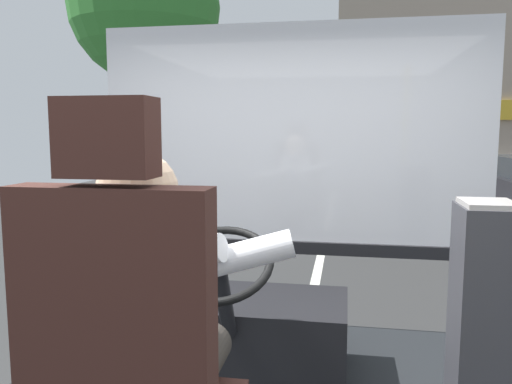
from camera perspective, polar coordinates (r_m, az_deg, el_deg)
The scene contains 9 objects.
ground at distance 10.62m, azimuth 8.11°, elevation -3.40°, with size 18.00×44.00×0.06m.
bus_driver at distance 1.48m, azimuth -11.88°, elevation -13.39°, with size 0.78×0.52×0.74m.
steering_console at distance 2.77m, azimuth -1.70°, elevation -15.38°, with size 1.10×0.99×0.84m.
fare_box at distance 2.34m, azimuth 24.07°, elevation -13.09°, with size 0.22×0.28×0.99m.
windshield_panel at distance 3.29m, azimuth 3.96°, elevation 2.99°, with size 2.50×0.08×1.48m.
street_tree at distance 11.18m, azimuth -12.38°, elevation 19.52°, with size 3.05×3.05×5.89m.
shop_building at distance 20.14m, azimuth 25.05°, elevation 10.79°, with size 10.75×5.30×6.88m.
parked_car_silver at distance 18.97m, azimuth 24.17°, elevation 2.83°, with size 1.82×3.87×1.37m.
parked_car_white at distance 24.65m, azimuth 20.57°, elevation 3.83°, with size 2.03×3.87×1.37m.
Camera 1 is at (0.36, -1.65, 1.88)m, focal length 35.58 mm.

